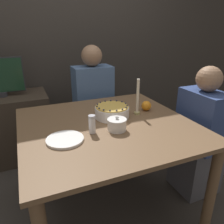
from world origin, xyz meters
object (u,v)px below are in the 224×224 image
Objects in this scene: sugar_bowl at (117,124)px; person_woman_floral at (199,141)px; sugar_shaker at (92,124)px; person_man_blue_shirt at (94,111)px; candle at (138,100)px; cake at (112,112)px.

sugar_bowl is 0.12× the size of person_woman_floral.
person_man_blue_shirt is at bearing 71.43° from sugar_shaker.
person_man_blue_shirt is (-0.14, 0.71, -0.32)m from candle.
candle is at bearing 22.08° from sugar_shaker.
candle is at bearing 37.02° from sugar_bowl.
sugar_shaker is at bearing 71.43° from person_man_blue_shirt.
person_man_blue_shirt is at bearing 101.13° from candle.
sugar_shaker is 0.48m from candle.
sugar_shaker is (-0.23, -0.20, 0.02)m from cake.
sugar_shaker is at bearing -138.63° from cake.
person_man_blue_shirt is 1.12m from person_woman_floral.
sugar_shaker is (-0.17, 0.03, 0.02)m from sugar_bowl.
sugar_bowl is at bearing -8.86° from sugar_shaker.
person_man_blue_shirt reaches higher than candle.
candle is at bearing 69.96° from person_woman_floral.
sugar_shaker reaches higher than sugar_bowl.
candle is (0.44, 0.18, 0.06)m from sugar_shaker.
candle is at bearing -6.26° from cake.
person_woman_floral is at bearing 1.03° from sugar_bowl.
cake is 0.23× the size of person_woman_floral.
person_woman_floral is at bearing -16.24° from cake.
candle reaches higher than sugar_bowl.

